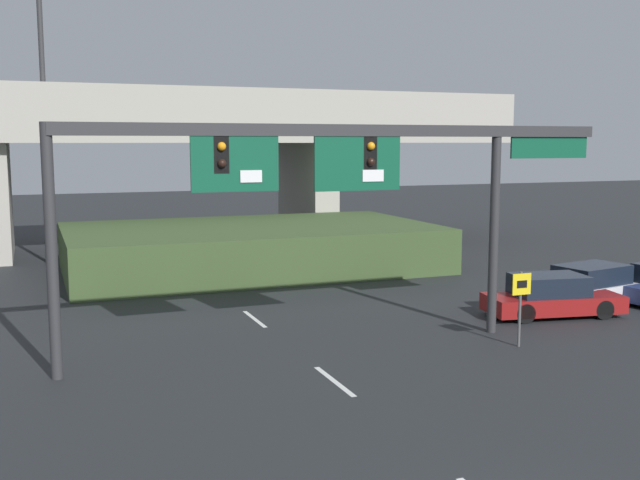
{
  "coord_description": "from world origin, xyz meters",
  "views": [
    {
      "loc": [
        -6.62,
        -7.56,
        5.72
      ],
      "look_at": [
        0.0,
        9.49,
        3.31
      ],
      "focal_mm": 42.0,
      "sensor_mm": 36.0,
      "label": 1
    }
  ],
  "objects_px": {
    "signal_gantry": "(335,168)",
    "highway_light_pole_near": "(44,104)",
    "parked_sedan_near_right": "(551,297)",
    "parked_sedan_mid_right": "(594,285)",
    "speed_limit_sign": "(521,298)"
  },
  "relations": [
    {
      "from": "highway_light_pole_near",
      "to": "parked_sedan_near_right",
      "type": "relative_size",
      "value": 3.03
    },
    {
      "from": "parked_sedan_near_right",
      "to": "parked_sedan_mid_right",
      "type": "relative_size",
      "value": 0.94
    },
    {
      "from": "parked_sedan_near_right",
      "to": "speed_limit_sign",
      "type": "bearing_deg",
      "value": -129.87
    },
    {
      "from": "speed_limit_sign",
      "to": "parked_sedan_mid_right",
      "type": "distance_m",
      "value": 7.14
    },
    {
      "from": "highway_light_pole_near",
      "to": "parked_sedan_near_right",
      "type": "bearing_deg",
      "value": -48.61
    },
    {
      "from": "parked_sedan_near_right",
      "to": "highway_light_pole_near",
      "type": "bearing_deg",
      "value": 141.37
    },
    {
      "from": "signal_gantry",
      "to": "speed_limit_sign",
      "type": "height_order",
      "value": "signal_gantry"
    },
    {
      "from": "speed_limit_sign",
      "to": "signal_gantry",
      "type": "bearing_deg",
      "value": 161.44
    },
    {
      "from": "highway_light_pole_near",
      "to": "signal_gantry",
      "type": "bearing_deg",
      "value": -69.27
    },
    {
      "from": "signal_gantry",
      "to": "parked_sedan_near_right",
      "type": "height_order",
      "value": "signal_gantry"
    },
    {
      "from": "highway_light_pole_near",
      "to": "parked_sedan_mid_right",
      "type": "height_order",
      "value": "highway_light_pole_near"
    },
    {
      "from": "highway_light_pole_near",
      "to": "parked_sedan_near_right",
      "type": "xyz_separation_m",
      "value": [
        15.1,
        -17.14,
        -6.81
      ]
    },
    {
      "from": "speed_limit_sign",
      "to": "parked_sedan_mid_right",
      "type": "xyz_separation_m",
      "value": [
        5.96,
        3.86,
        -0.76
      ]
    },
    {
      "from": "signal_gantry",
      "to": "highway_light_pole_near",
      "type": "height_order",
      "value": "highway_light_pole_near"
    },
    {
      "from": "highway_light_pole_near",
      "to": "parked_sedan_mid_right",
      "type": "bearing_deg",
      "value": -41.99
    }
  ]
}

